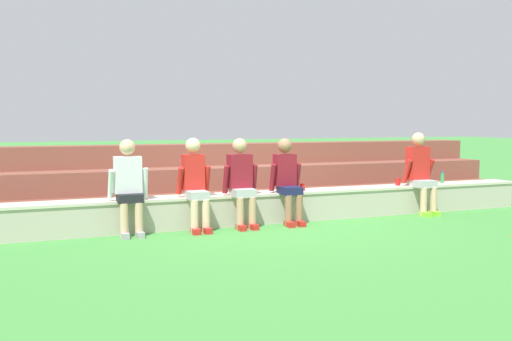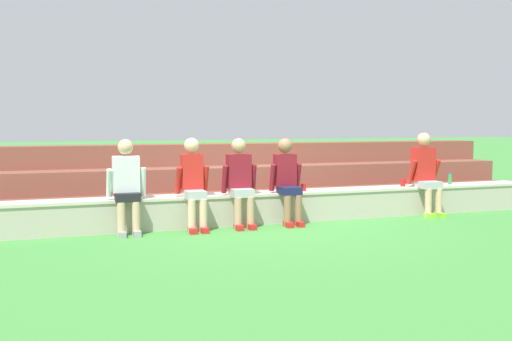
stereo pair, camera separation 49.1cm
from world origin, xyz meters
The scene contains 11 objects.
ground_plane centered at (0.00, 0.00, 0.00)m, with size 80.00×80.00×0.00m, color #428E3D.
stone_seating_wall centered at (0.00, 0.22, 0.26)m, with size 9.91×0.48×0.48m.
brick_bleachers centered at (0.00, 1.86, 0.45)m, with size 10.88×1.77×1.17m.
person_far_left centered at (-2.09, -0.01, 0.72)m, with size 0.55×0.50×1.34m.
person_left_of_center centered at (-1.14, 0.00, 0.71)m, with size 0.49×0.61×1.34m.
person_center centered at (-0.43, -0.03, 0.71)m, with size 0.53×0.53×1.33m.
person_right_of_center centered at (0.34, -0.01, 0.70)m, with size 0.50×0.60×1.32m.
person_far_right centered at (2.86, 0.00, 0.75)m, with size 0.55×0.57×1.40m.
water_bottle_mid_right centered at (3.55, 0.26, 0.57)m, with size 0.06×0.06×0.20m.
plastic_cup_middle centered at (2.57, 0.23, 0.54)m, with size 0.08×0.08×0.12m, color red.
plastic_cup_left_end centered at (0.69, 0.17, 0.54)m, with size 0.09×0.09×0.11m, color red.
Camera 1 is at (-3.45, -8.06, 1.58)m, focal length 40.56 mm.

